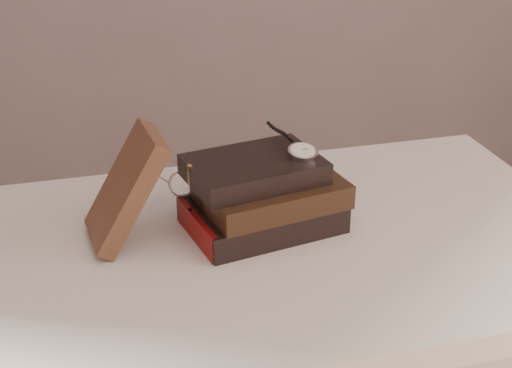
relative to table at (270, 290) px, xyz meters
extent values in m
cube|color=silver|center=(0.00, 0.00, 0.07)|extent=(1.00, 0.60, 0.04)
cube|color=white|center=(0.00, 0.00, 0.01)|extent=(0.88, 0.49, 0.08)
cylinder|color=white|center=(0.45, 0.25, -0.30)|extent=(0.05, 0.05, 0.71)
cube|color=black|center=(0.00, 0.04, 0.11)|extent=(0.25, 0.19, 0.04)
cube|color=beige|center=(0.00, 0.04, 0.11)|extent=(0.24, 0.18, 0.03)
cube|color=gold|center=(-0.11, 0.05, 0.11)|extent=(0.01, 0.01, 0.04)
cube|color=maroon|center=(-0.11, 0.02, 0.11)|extent=(0.04, 0.14, 0.04)
cube|color=black|center=(0.01, 0.04, 0.15)|extent=(0.24, 0.18, 0.04)
cube|color=beige|center=(0.01, 0.04, 0.15)|extent=(0.23, 0.17, 0.03)
cube|color=gold|center=(-0.09, 0.04, 0.15)|extent=(0.01, 0.01, 0.04)
cube|color=black|center=(-0.01, 0.05, 0.19)|extent=(0.22, 0.17, 0.03)
cube|color=beige|center=(-0.01, 0.05, 0.19)|extent=(0.21, 0.16, 0.03)
cube|color=gold|center=(-0.11, 0.05, 0.19)|extent=(0.01, 0.01, 0.03)
cube|color=#3D2317|center=(-0.21, 0.06, 0.18)|extent=(0.13, 0.13, 0.17)
cylinder|color=silver|center=(0.06, 0.04, 0.21)|extent=(0.06, 0.06, 0.02)
cylinder|color=white|center=(0.06, 0.04, 0.22)|extent=(0.05, 0.04, 0.01)
torus|color=silver|center=(0.06, 0.04, 0.22)|extent=(0.05, 0.05, 0.01)
cylinder|color=silver|center=(0.06, 0.07, 0.21)|extent=(0.01, 0.01, 0.01)
cube|color=black|center=(0.06, 0.05, 0.22)|extent=(0.00, 0.01, 0.00)
cube|color=black|center=(0.07, 0.04, 0.22)|extent=(0.01, 0.00, 0.00)
sphere|color=black|center=(0.06, 0.08, 0.22)|extent=(0.01, 0.01, 0.01)
sphere|color=black|center=(0.05, 0.08, 0.22)|extent=(0.01, 0.01, 0.01)
sphere|color=black|center=(0.05, 0.09, 0.22)|extent=(0.01, 0.01, 0.01)
sphere|color=black|center=(0.05, 0.10, 0.22)|extent=(0.01, 0.01, 0.01)
sphere|color=black|center=(0.05, 0.11, 0.22)|extent=(0.01, 0.01, 0.01)
sphere|color=black|center=(0.05, 0.12, 0.22)|extent=(0.01, 0.01, 0.01)
sphere|color=black|center=(0.05, 0.13, 0.22)|extent=(0.01, 0.01, 0.01)
sphere|color=black|center=(0.04, 0.14, 0.22)|extent=(0.01, 0.01, 0.01)
sphere|color=black|center=(0.04, 0.15, 0.22)|extent=(0.01, 0.01, 0.01)
sphere|color=black|center=(0.04, 0.16, 0.22)|extent=(0.01, 0.01, 0.01)
torus|color=silver|center=(-0.12, 0.09, 0.16)|extent=(0.05, 0.02, 0.05)
torus|color=silver|center=(-0.07, 0.10, 0.16)|extent=(0.05, 0.02, 0.05)
cylinder|color=silver|center=(-0.09, 0.10, 0.16)|extent=(0.01, 0.01, 0.00)
cylinder|color=silver|center=(-0.15, 0.14, 0.15)|extent=(0.02, 0.10, 0.02)
cylinder|color=silver|center=(-0.06, 0.16, 0.15)|extent=(0.02, 0.10, 0.02)
camera|label=1|loc=(-0.28, -0.96, 0.68)|focal=53.05mm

